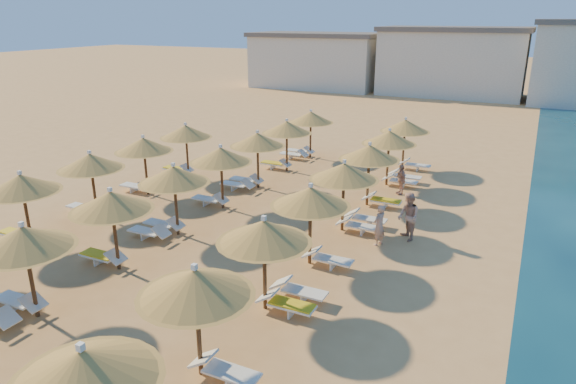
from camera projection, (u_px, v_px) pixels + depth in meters
The scene contains 9 objects.
ground at pixel (224, 254), 19.11m from camera, with size 220.00×220.00×0.00m, color tan.
hotel_blocks at pixel (461, 62), 55.41m from camera, with size 47.10×9.59×8.10m.
parasol_row_east at pixel (289, 214), 16.17m from camera, with size 2.82×32.87×3.01m.
parasol_row_west at pixel (145, 188), 18.58m from camera, with size 2.82×32.87×3.01m.
parasol_row_inland at pixel (58, 173), 20.40m from camera, with size 2.82×19.52×3.01m.
loungers at pixel (181, 250), 18.57m from camera, with size 13.42×30.65×0.66m.
beachgoer_b at pixel (408, 217), 20.01m from camera, with size 0.94×0.73×1.93m, color tan.
beachgoer_a at pixel (379, 225), 19.60m from camera, with size 0.59×0.39×1.63m, color tan.
beachgoer_c at pixel (401, 179), 25.26m from camera, with size 0.89×0.37×1.52m, color tan.
Camera 1 is at (9.75, -14.52, 8.39)m, focal length 32.00 mm.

